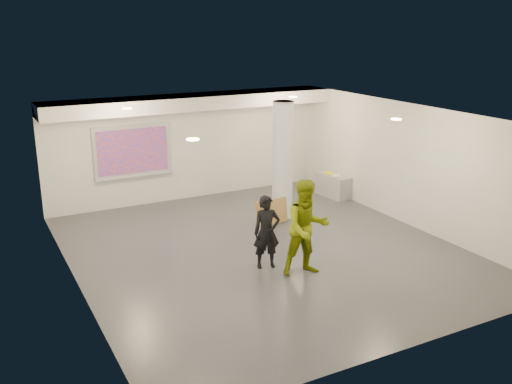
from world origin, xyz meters
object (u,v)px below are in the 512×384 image
column (283,161)px  woman (267,232)px  man (307,228)px  projection_screen (133,152)px  credenza (333,186)px

column → woman: bearing=-126.1°
column → man: bearing=-112.4°
woman → projection_screen: bearing=117.9°
column → credenza: (2.22, 0.86, -1.18)m
column → woman: 3.27m
projection_screen → man: projection_screen is taller
column → man: size_ratio=1.54×
projection_screen → woman: 5.42m
credenza → man: man is taller
credenza → man: (-3.55, -4.09, 0.66)m
projection_screen → man: size_ratio=1.08×
credenza → woman: size_ratio=0.72×
credenza → woman: woman is taller
column → credenza: 2.66m
woman → man: man is taller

